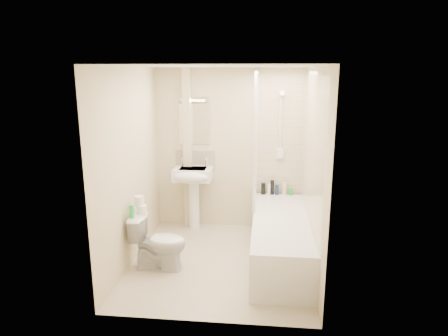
# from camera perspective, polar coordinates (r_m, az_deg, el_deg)

# --- Properties ---
(floor) EXTENTS (2.50, 2.50, 0.00)m
(floor) POSITION_cam_1_polar(r_m,az_deg,el_deg) (5.18, -0.55, -13.24)
(floor) COLOR beige
(floor) RESTS_ON ground
(wall_back) EXTENTS (2.20, 0.02, 2.40)m
(wall_back) POSITION_cam_1_polar(r_m,az_deg,el_deg) (5.97, 0.78, 2.63)
(wall_back) COLOR beige
(wall_back) RESTS_ON ground
(wall_left) EXTENTS (0.02, 2.50, 2.40)m
(wall_left) POSITION_cam_1_polar(r_m,az_deg,el_deg) (5.00, -13.21, 0.08)
(wall_left) COLOR beige
(wall_left) RESTS_ON ground
(wall_right) EXTENTS (0.02, 2.50, 2.40)m
(wall_right) POSITION_cam_1_polar(r_m,az_deg,el_deg) (4.76, 12.68, -0.56)
(wall_right) COLOR beige
(wall_right) RESTS_ON ground
(ceiling) EXTENTS (2.20, 2.50, 0.02)m
(ceiling) POSITION_cam_1_polar(r_m,az_deg,el_deg) (4.62, -0.62, 14.37)
(ceiling) COLOR white
(ceiling) RESTS_ON wall_back
(tile_back) EXTENTS (0.70, 0.01, 1.75)m
(tile_back) POSITION_cam_1_polar(r_m,az_deg,el_deg) (5.90, 8.06, 4.58)
(tile_back) COLOR beige
(tile_back) RESTS_ON wall_back
(tile_right) EXTENTS (0.01, 2.10, 1.75)m
(tile_right) POSITION_cam_1_polar(r_m,az_deg,el_deg) (4.85, 12.49, 2.43)
(tile_right) COLOR beige
(tile_right) RESTS_ON wall_right
(pipe_boxing) EXTENTS (0.12, 0.12, 2.40)m
(pipe_boxing) POSITION_cam_1_polar(r_m,az_deg,el_deg) (6.00, -5.19, 2.62)
(pipe_boxing) COLOR beige
(pipe_boxing) RESTS_ON ground
(splashback) EXTENTS (0.60, 0.02, 0.30)m
(splashback) POSITION_cam_1_polar(r_m,az_deg,el_deg) (6.07, -4.14, 1.12)
(splashback) COLOR beige
(splashback) RESTS_ON wall_back
(mirror) EXTENTS (0.46, 0.01, 0.60)m
(mirror) POSITION_cam_1_polar(r_m,az_deg,el_deg) (5.97, -4.23, 6.28)
(mirror) COLOR white
(mirror) RESTS_ON wall_back
(strip_light) EXTENTS (0.42, 0.07, 0.07)m
(strip_light) POSITION_cam_1_polar(r_m,az_deg,el_deg) (5.91, -4.33, 9.81)
(strip_light) COLOR silver
(strip_light) RESTS_ON wall_back
(bathtub) EXTENTS (0.70, 2.10, 0.55)m
(bathtub) POSITION_cam_1_polar(r_m,az_deg,el_deg) (5.16, 8.05, -9.93)
(bathtub) COLOR white
(bathtub) RESTS_ON ground
(shower_screen) EXTENTS (0.04, 0.92, 1.80)m
(shower_screen) POSITION_cam_1_polar(r_m,az_deg,el_deg) (5.46, 4.55, 4.21)
(shower_screen) COLOR white
(shower_screen) RESTS_ON bathtub
(shower_fixture) EXTENTS (0.10, 0.16, 0.99)m
(shower_fixture) POSITION_cam_1_polar(r_m,az_deg,el_deg) (5.84, 8.10, 5.68)
(shower_fixture) COLOR white
(shower_fixture) RESTS_ON wall_back
(pedestal_sink) EXTENTS (0.56, 0.50, 1.08)m
(pedestal_sink) POSITION_cam_1_polar(r_m,az_deg,el_deg) (5.91, -4.47, -1.90)
(pedestal_sink) COLOR white
(pedestal_sink) RESTS_ON ground
(bottle_black_a) EXTENTS (0.07, 0.07, 0.17)m
(bottle_black_a) POSITION_cam_1_polar(r_m,az_deg,el_deg) (6.00, 5.63, -2.95)
(bottle_black_a) COLOR black
(bottle_black_a) RESTS_ON bathtub
(bottle_white_a) EXTENTS (0.05, 0.05, 0.16)m
(bottle_white_a) POSITION_cam_1_polar(r_m,az_deg,el_deg) (6.00, 6.44, -3.01)
(bottle_white_a) COLOR white
(bottle_white_a) RESTS_ON bathtub
(bottle_black_b) EXTENTS (0.05, 0.05, 0.22)m
(bottle_black_b) POSITION_cam_1_polar(r_m,az_deg,el_deg) (5.99, 6.89, -2.77)
(bottle_black_b) COLOR black
(bottle_black_b) RESTS_ON bathtub
(bottle_blue) EXTENTS (0.05, 0.05, 0.15)m
(bottle_blue) POSITION_cam_1_polar(r_m,az_deg,el_deg) (6.00, 7.57, -3.10)
(bottle_blue) COLOR navy
(bottle_blue) RESTS_ON bathtub
(bottle_cream) EXTENTS (0.06, 0.06, 0.19)m
(bottle_cream) POSITION_cam_1_polar(r_m,az_deg,el_deg) (6.00, 8.62, -2.93)
(bottle_cream) COLOR beige
(bottle_cream) RESTS_ON bathtub
(bottle_green) EXTENTS (0.06, 0.06, 0.10)m
(bottle_green) POSITION_cam_1_polar(r_m,az_deg,el_deg) (6.02, 9.51, -3.36)
(bottle_green) COLOR green
(bottle_green) RESTS_ON bathtub
(toilet) EXTENTS (0.41, 0.67, 0.67)m
(toilet) POSITION_cam_1_polar(r_m,az_deg,el_deg) (4.96, -9.29, -10.41)
(toilet) COLOR white
(toilet) RESTS_ON ground
(toilet_roll_lower) EXTENTS (0.12, 0.12, 0.10)m
(toilet_roll_lower) POSITION_cam_1_polar(r_m,az_deg,el_deg) (4.94, -11.67, -5.82)
(toilet_roll_lower) COLOR white
(toilet_roll_lower) RESTS_ON toilet
(toilet_roll_upper) EXTENTS (0.11, 0.11, 0.11)m
(toilet_roll_upper) POSITION_cam_1_polar(r_m,az_deg,el_deg) (4.93, -12.05, -4.56)
(toilet_roll_upper) COLOR white
(toilet_roll_upper) RESTS_ON toilet_roll_lower
(green_bottle) EXTENTS (0.05, 0.05, 0.16)m
(green_bottle) POSITION_cam_1_polar(r_m,az_deg,el_deg) (4.81, -13.04, -6.08)
(green_bottle) COLOR green
(green_bottle) RESTS_ON toilet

